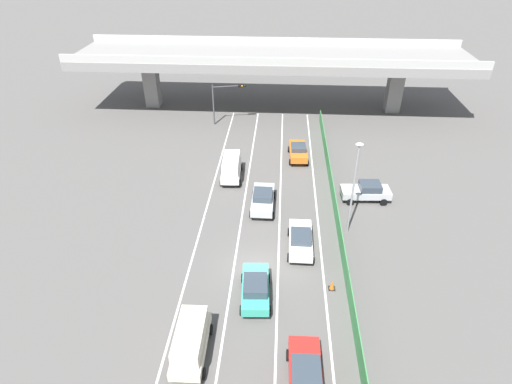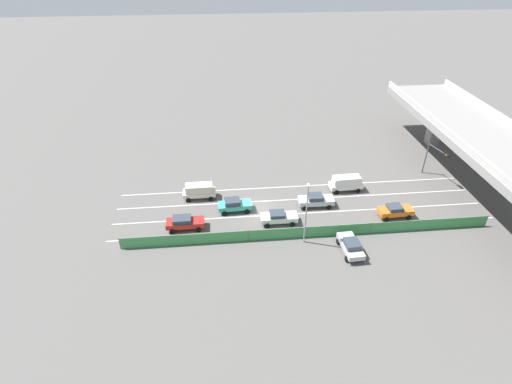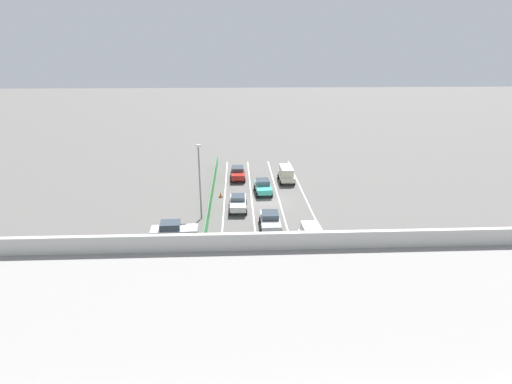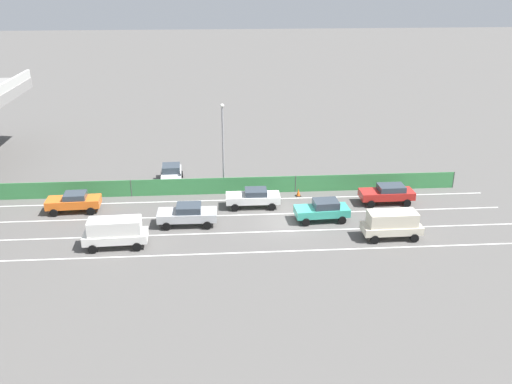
% 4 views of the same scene
% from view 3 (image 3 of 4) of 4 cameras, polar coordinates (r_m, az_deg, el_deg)
% --- Properties ---
extents(ground_plane, '(300.00, 300.00, 0.00)m').
position_cam_3_polar(ground_plane, '(48.28, 1.34, -1.29)').
color(ground_plane, '#565451').
extents(lane_line_left_edge, '(0.14, 47.40, 0.01)m').
position_cam_3_polar(lane_line_left_edge, '(43.62, 8.19, -3.77)').
color(lane_line_left_edge, silver).
rests_on(lane_line_left_edge, ground).
extents(lane_line_mid_left, '(0.14, 47.40, 0.01)m').
position_cam_3_polar(lane_line_mid_left, '(43.14, 3.99, -3.88)').
color(lane_line_mid_left, silver).
rests_on(lane_line_mid_left, ground).
extents(lane_line_mid_right, '(0.14, 47.40, 0.01)m').
position_cam_3_polar(lane_line_mid_right, '(42.90, -0.27, -3.97)').
color(lane_line_mid_right, silver).
rests_on(lane_line_mid_right, ground).
extents(lane_line_right_edge, '(0.14, 47.40, 0.01)m').
position_cam_3_polar(lane_line_right_edge, '(42.90, -4.57, -4.03)').
color(lane_line_right_edge, silver).
rests_on(lane_line_right_edge, ground).
extents(elevated_overpass, '(49.84, 10.76, 8.07)m').
position_cam_3_polar(elevated_overpass, '(17.51, 8.94, -17.42)').
color(elevated_overpass, gray).
rests_on(elevated_overpass, ground).
extents(green_fence, '(0.10, 43.50, 1.50)m').
position_cam_3_polar(green_fence, '(42.69, -6.58, -3.13)').
color(green_fence, '#3D8E4C').
rests_on(green_fence, ground).
extents(car_taxi_teal, '(2.17, 4.32, 1.69)m').
position_cam_3_polar(car_taxi_teal, '(50.63, 0.97, 0.80)').
color(car_taxi_teal, teal).
rests_on(car_taxi_teal, ground).
extents(car_taxi_orange, '(2.10, 4.35, 1.61)m').
position_cam_3_polar(car_taxi_orange, '(32.20, -2.52, -10.54)').
color(car_taxi_orange, orange).
rests_on(car_taxi_orange, ground).
extents(car_sedan_silver, '(2.10, 4.59, 1.67)m').
position_cam_3_polar(car_sedan_silver, '(40.74, 1.96, -3.89)').
color(car_sedan_silver, '#B7BABC').
rests_on(car_sedan_silver, ground).
extents(car_hatchback_white, '(1.98, 4.50, 1.56)m').
position_cam_3_polar(car_hatchback_white, '(45.59, -2.49, -1.39)').
color(car_hatchback_white, silver).
rests_on(car_hatchback_white, ground).
extents(car_van_white, '(2.10, 4.57, 2.14)m').
position_cam_3_polar(car_van_white, '(36.53, 7.81, -6.36)').
color(car_van_white, silver).
rests_on(car_van_white, ground).
extents(car_van_cream, '(2.02, 4.36, 2.07)m').
position_cam_3_polar(car_van_cream, '(55.15, 4.19, 2.58)').
color(car_van_cream, beige).
rests_on(car_van_cream, ground).
extents(car_sedan_red, '(2.01, 4.54, 1.61)m').
position_cam_3_polar(car_sedan_red, '(56.39, -2.53, 2.70)').
color(car_sedan_red, red).
rests_on(car_sedan_red, ground).
extents(parked_wagon_silver, '(4.41, 2.24, 1.68)m').
position_cam_3_polar(parked_wagon_silver, '(39.36, -11.30, -5.12)').
color(parked_wagon_silver, '#B2B5B7').
rests_on(parked_wagon_silver, ground).
extents(traffic_light, '(4.01, 1.17, 5.02)m').
position_cam_3_polar(traffic_light, '(24.87, 18.49, -14.03)').
color(traffic_light, '#47474C').
rests_on(traffic_light, ground).
extents(street_lamp, '(0.60, 0.36, 7.92)m').
position_cam_3_polar(street_lamp, '(42.26, -7.78, 2.32)').
color(street_lamp, gray).
rests_on(street_lamp, ground).
extents(traffic_cone, '(0.47, 0.47, 0.68)m').
position_cam_3_polar(traffic_cone, '(49.66, -4.89, -0.37)').
color(traffic_cone, orange).
rests_on(traffic_cone, ground).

